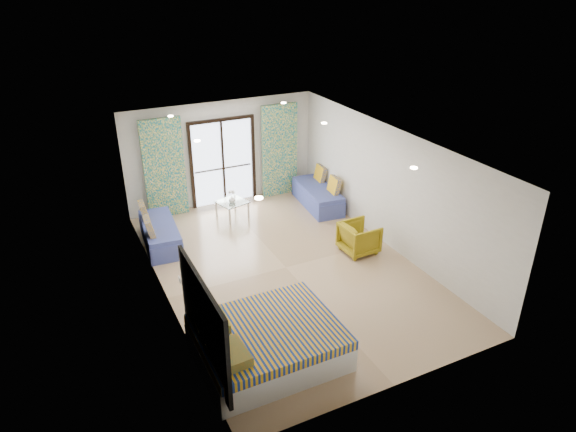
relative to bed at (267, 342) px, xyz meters
name	(u,v)px	position (x,y,z in m)	size (l,w,h in m)	color
floor	(286,267)	(1.48, 2.35, -0.32)	(5.00, 7.50, 0.01)	#937758
ceiling	(286,144)	(1.48, 2.35, 2.38)	(5.00, 7.50, 0.01)	silver
wall_back	(222,153)	(1.48, 6.10, 1.03)	(5.00, 0.01, 2.70)	silver
wall_front	(403,313)	(1.48, -1.40, 1.03)	(5.00, 0.01, 2.70)	silver
wall_left	(160,236)	(-1.02, 2.35, 1.03)	(0.01, 7.50, 2.70)	silver
wall_right	(389,188)	(3.98, 2.35, 1.03)	(0.01, 7.50, 2.70)	silver
balcony_door	(223,157)	(1.48, 6.07, 0.94)	(1.76, 0.08, 2.28)	black
balcony_rail	(223,168)	(1.48, 6.08, 0.63)	(1.52, 0.03, 0.04)	#595451
curtain_left	(164,169)	(-0.07, 5.92, 0.93)	(1.00, 0.10, 2.50)	white
curtain_right	(280,151)	(3.03, 5.92, 0.93)	(1.00, 0.10, 2.50)	white
downlight_a	(259,198)	(0.08, 0.35, 2.35)	(0.12, 0.12, 0.02)	#FFE0B2
downlight_b	(414,168)	(2.88, 0.35, 2.35)	(0.12, 0.12, 0.02)	#FFE0B2
downlight_c	(197,141)	(0.08, 3.35, 2.35)	(0.12, 0.12, 0.02)	#FFE0B2
downlight_d	(324,123)	(2.88, 3.35, 2.35)	(0.12, 0.12, 0.02)	#FFE0B2
downlight_e	(171,116)	(0.08, 5.35, 2.35)	(0.12, 0.12, 0.02)	#FFE0B2
downlight_f	(284,103)	(2.88, 5.35, 2.35)	(0.12, 0.12, 0.02)	#FFE0B2
headboard	(204,322)	(-0.98, 0.00, 0.73)	(0.06, 2.10, 1.50)	black
switch_plate	(180,280)	(-0.99, 1.25, 0.73)	(0.02, 0.10, 0.10)	silver
bed	(267,342)	(0.00, 0.00, 0.00)	(2.21, 1.81, 0.76)	silver
daybed_left	(159,233)	(-0.64, 4.50, -0.04)	(0.85, 1.87, 0.90)	#3C4790
daybed_right	(318,195)	(3.60, 4.77, -0.03)	(0.92, 1.94, 0.93)	#3C4790
coffee_table	(232,203)	(1.33, 5.10, 0.07)	(0.80, 0.80, 0.75)	silver
vase	(232,199)	(1.31, 5.04, 0.20)	(0.16, 0.17, 0.16)	white
armchair	(359,236)	(3.21, 2.25, 0.06)	(0.73, 0.68, 0.75)	olive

